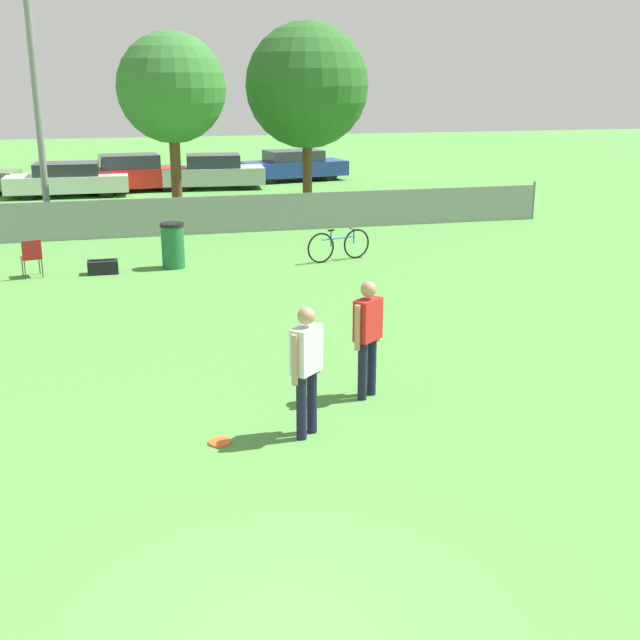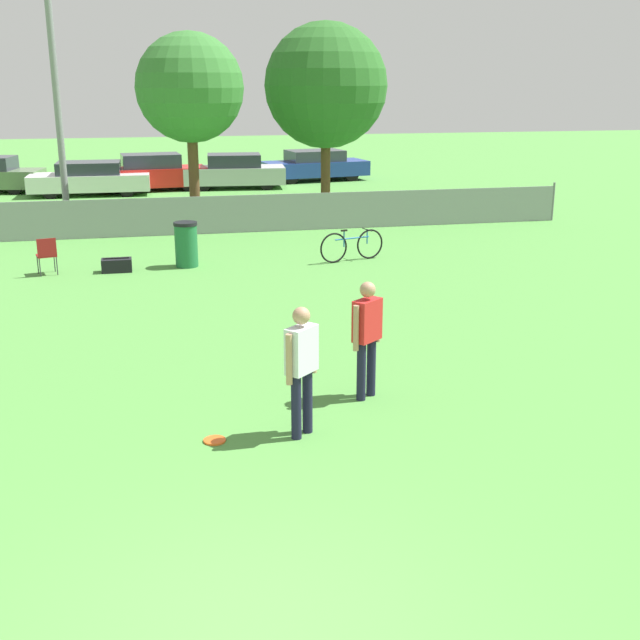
% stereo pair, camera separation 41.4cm
% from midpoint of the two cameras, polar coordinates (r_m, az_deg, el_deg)
% --- Properties ---
extents(fence_backline, '(24.23, 0.07, 1.21)m').
position_cam_midpoint_polar(fence_backline, '(23.70, -10.14, 7.26)').
color(fence_backline, gray).
rests_on(fence_backline, ground_plane).
extents(light_pole, '(0.90, 0.36, 9.14)m').
position_cam_midpoint_polar(light_pole, '(25.17, -18.08, 18.23)').
color(light_pole, gray).
rests_on(light_pole, ground_plane).
extents(tree_near_pole, '(3.23, 3.23, 5.73)m').
position_cam_midpoint_polar(tree_near_pole, '(25.06, -8.75, 15.97)').
color(tree_near_pole, brown).
rests_on(tree_near_pole, ground_plane).
extents(tree_far_right, '(4.04, 4.04, 6.17)m').
position_cam_midpoint_polar(tree_far_right, '(27.28, 0.86, 16.31)').
color(tree_far_right, brown).
rests_on(tree_far_right, ground_plane).
extents(player_thrower_red, '(0.48, 0.44, 1.70)m').
position_cam_midpoint_polar(player_thrower_red, '(11.19, 4.42, -0.80)').
color(player_thrower_red, '#191933').
rests_on(player_thrower_red, ground_plane).
extents(player_receiver_white, '(0.47, 0.45, 1.70)m').
position_cam_midpoint_polar(player_receiver_white, '(9.96, -0.13, -3.00)').
color(player_receiver_white, '#191933').
rests_on(player_receiver_white, ground_plane).
extents(frisbee_disc, '(0.28, 0.28, 0.03)m').
position_cam_midpoint_polar(frisbee_disc, '(10.22, -6.34, -8.51)').
color(frisbee_disc, '#E5591E').
rests_on(frisbee_disc, ground_plane).
extents(folding_chair_sideline, '(0.52, 0.52, 0.88)m').
position_cam_midpoint_polar(folding_chair_sideline, '(19.48, -18.29, 4.53)').
color(folding_chair_sideline, '#333338').
rests_on(folding_chair_sideline, ground_plane).
extents(bicycle_sideline, '(1.74, 0.60, 0.81)m').
position_cam_midpoint_polar(bicycle_sideline, '(20.03, 2.89, 5.31)').
color(bicycle_sideline, black).
rests_on(bicycle_sideline, ground_plane).
extents(trash_bin, '(0.57, 0.57, 1.08)m').
position_cam_midpoint_polar(trash_bin, '(19.59, -8.90, 5.34)').
color(trash_bin, '#1E6638').
rests_on(trash_bin, ground_plane).
extents(gear_bag_sideline, '(0.69, 0.38, 0.34)m').
position_cam_midpoint_polar(gear_bag_sideline, '(19.44, -13.66, 3.81)').
color(gear_bag_sideline, black).
rests_on(gear_bag_sideline, ground_plane).
extents(parked_car_white, '(4.61, 1.90, 1.29)m').
position_cam_midpoint_polar(parked_car_white, '(32.87, -15.71, 9.65)').
color(parked_car_white, black).
rests_on(parked_car_white, ground_plane).
extents(parked_car_red, '(4.55, 2.13, 1.46)m').
position_cam_midpoint_polar(parked_car_red, '(33.73, -11.54, 10.21)').
color(parked_car_red, black).
rests_on(parked_car_red, ground_plane).
extents(parked_car_silver, '(4.26, 2.08, 1.40)m').
position_cam_midpoint_polar(parked_car_silver, '(33.90, -5.76, 10.45)').
color(parked_car_silver, black).
rests_on(parked_car_silver, ground_plane).
extents(parked_car_blue, '(4.84, 2.58, 1.34)m').
position_cam_midpoint_polar(parked_car_blue, '(36.29, -0.03, 10.94)').
color(parked_car_blue, black).
rests_on(parked_car_blue, ground_plane).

